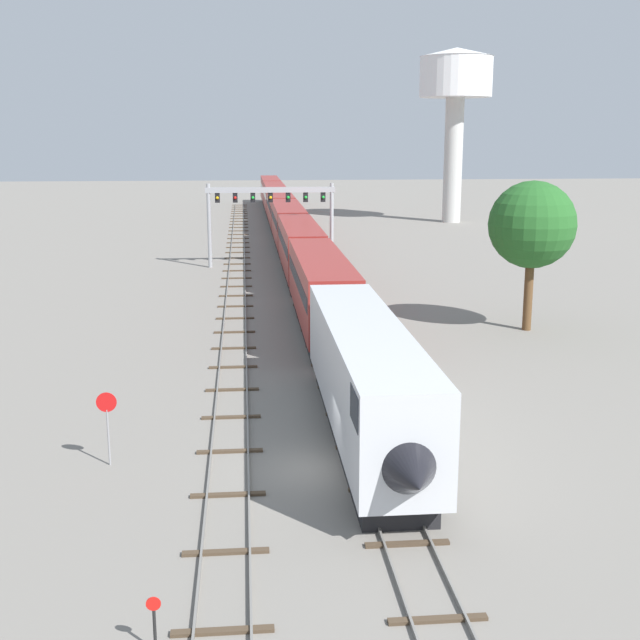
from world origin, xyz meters
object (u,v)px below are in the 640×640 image
signal_gantry (271,205)px  switch_stand (155,632)px  passenger_train (288,225)px  water_tower (456,86)px  stop_sign (107,418)px  trackside_tree_left (532,225)px

signal_gantry → switch_stand: 59.52m
passenger_train → water_tower: water_tower is taller
water_tower → switch_stand: (-31.92, -97.29, -18.32)m
water_tower → stop_sign: (-34.82, -85.54, -16.96)m
water_tower → stop_sign: water_tower is taller
passenger_train → stop_sign: passenger_train is taller
passenger_train → signal_gantry: (-2.25, -12.31, 3.18)m
switch_stand → stop_sign: stop_sign is taller
passenger_train → stop_sign: bearing=-99.5°
water_tower → switch_stand: 104.02m
stop_sign → switch_stand: bearing=-76.1°
passenger_train → switch_stand: bearing=-95.7°
passenger_train → water_tower: (24.82, 25.89, 16.22)m
signal_gantry → water_tower: size_ratio=0.51×
trackside_tree_left → signal_gantry: bearing=119.3°
passenger_train → stop_sign: (-10.00, -59.65, -0.74)m
switch_stand → stop_sign: bearing=103.9°
water_tower → stop_sign: 93.90m
switch_stand → trackside_tree_left: bearing=57.4°
switch_stand → trackside_tree_left: (20.24, 31.68, 6.19)m
stop_sign → trackside_tree_left: size_ratio=0.30×
stop_sign → trackside_tree_left: bearing=40.7°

